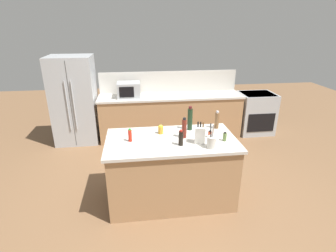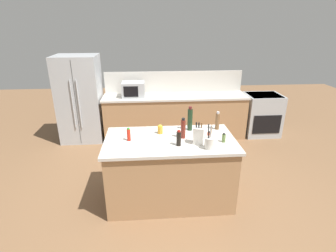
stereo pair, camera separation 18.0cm
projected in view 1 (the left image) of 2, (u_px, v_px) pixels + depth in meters
ground_plane at (171, 197)px, 3.86m from camera, size 14.00×14.00×0.00m
back_counter_run at (171, 116)px, 5.75m from camera, size 3.07×0.66×0.94m
wall_backsplash at (169, 82)px, 5.78m from camera, size 3.03×0.03×0.46m
kitchen_island at (171, 169)px, 3.69m from camera, size 1.75×0.96×0.94m
refrigerator at (75, 100)px, 5.40m from camera, size 0.86×0.75×1.79m
range_oven at (255, 113)px, 5.98m from camera, size 0.76×0.65×0.92m
microwave at (129, 90)px, 5.41m from camera, size 0.47×0.39×0.31m
knife_block at (200, 135)px, 3.37m from camera, size 0.15×0.13×0.29m
utensil_crock at (212, 142)px, 3.25m from camera, size 0.12×0.12×0.32m
spice_jar_oregano at (225, 137)px, 3.44m from camera, size 0.05×0.05×0.12m
hot_sauce_bottle at (130, 135)px, 3.42m from camera, size 0.05×0.05×0.18m
honey_jar at (161, 130)px, 3.67m from camera, size 0.07×0.07×0.12m
vinegar_bottle at (184, 128)px, 3.51m from camera, size 0.06×0.06×0.28m
wine_bottle at (190, 119)px, 3.76m from camera, size 0.07×0.07×0.35m
pepper_grinder at (217, 120)px, 3.83m from camera, size 0.06×0.06×0.27m
soy_sauce_bottle at (181, 138)px, 3.31m from camera, size 0.06×0.06×0.21m
spice_jar_paprika at (210, 134)px, 3.55m from camera, size 0.05×0.05×0.10m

